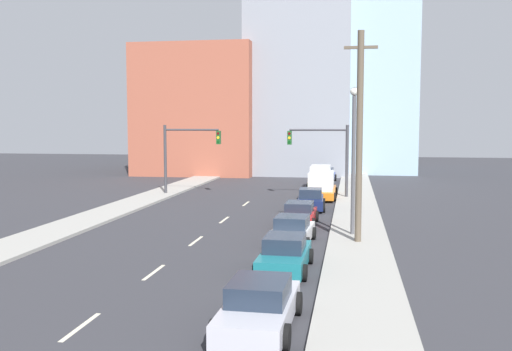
% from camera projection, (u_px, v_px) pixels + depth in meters
% --- Properties ---
extents(sidewalk_left, '(2.99, 91.25, 0.17)m').
position_uv_depth(sidewalk_left, '(185.00, 185.00, 55.09)').
color(sidewalk_left, '#9E9B93').
rests_on(sidewalk_left, ground).
extents(sidewalk_right, '(2.99, 91.25, 0.17)m').
position_uv_depth(sidewalk_right, '(355.00, 188.00, 52.41)').
color(sidewalk_right, '#9E9B93').
rests_on(sidewalk_right, ground).
extents(lane_stripe_at_8m, '(0.16, 2.40, 0.01)m').
position_uv_depth(lane_stripe_at_8m, '(81.00, 327.00, 16.63)').
color(lane_stripe_at_8m, beige).
rests_on(lane_stripe_at_8m, ground).
extents(lane_stripe_at_14m, '(0.16, 2.40, 0.01)m').
position_uv_depth(lane_stripe_at_14m, '(154.00, 272.00, 22.78)').
color(lane_stripe_at_14m, beige).
rests_on(lane_stripe_at_14m, ground).
extents(lane_stripe_at_20m, '(0.16, 2.40, 0.01)m').
position_uv_depth(lane_stripe_at_20m, '(196.00, 241.00, 28.91)').
color(lane_stripe_at_20m, beige).
rests_on(lane_stripe_at_20m, ground).
extents(lane_stripe_at_27m, '(0.16, 2.40, 0.01)m').
position_uv_depth(lane_stripe_at_27m, '(224.00, 220.00, 35.33)').
color(lane_stripe_at_27m, beige).
rests_on(lane_stripe_at_27m, ground).
extents(lane_stripe_at_34m, '(0.16, 2.40, 0.01)m').
position_uv_depth(lane_stripe_at_34m, '(246.00, 204.00, 42.58)').
color(lane_stripe_at_34m, beige).
rests_on(lane_stripe_at_34m, ground).
extents(building_brick_left, '(14.00, 16.00, 15.11)m').
position_uv_depth(building_brick_left, '(205.00, 111.00, 71.06)').
color(building_brick_left, '#9E513D').
rests_on(building_brick_left, ground).
extents(building_office_center, '(12.00, 20.00, 23.72)m').
position_uv_depth(building_office_center, '(303.00, 78.00, 72.66)').
color(building_office_center, gray).
rests_on(building_office_center, ground).
extents(building_glass_right, '(13.00, 20.00, 38.35)m').
position_uv_depth(building_glass_right, '(362.00, 23.00, 74.72)').
color(building_glass_right, '#99B7CC').
rests_on(building_glass_right, ground).
extents(traffic_signal_left, '(4.87, 0.35, 5.87)m').
position_uv_depth(traffic_signal_left, '(182.00, 149.00, 47.34)').
color(traffic_signal_left, '#38383D').
rests_on(traffic_signal_left, ground).
extents(traffic_signal_right, '(4.87, 0.35, 5.87)m').
position_uv_depth(traffic_signal_right, '(329.00, 150.00, 45.34)').
color(traffic_signal_right, '#38383D').
rests_on(traffic_signal_right, ground).
extents(utility_pole_right_mid, '(1.60, 0.32, 10.37)m').
position_uv_depth(utility_pole_right_mid, '(359.00, 137.00, 27.56)').
color(utility_pole_right_mid, brown).
rests_on(utility_pole_right_mid, ground).
extents(street_lamp, '(0.44, 0.44, 7.81)m').
position_uv_depth(street_lamp, '(354.00, 150.00, 29.50)').
color(street_lamp, '#4C4C51').
rests_on(street_lamp, ground).
extents(sedan_silver, '(2.21, 4.69, 1.45)m').
position_uv_depth(sedan_silver, '(259.00, 306.00, 16.40)').
color(sedan_silver, '#B2B2BC').
rests_on(sedan_silver, ground).
extents(sedan_teal, '(2.10, 4.48, 1.45)m').
position_uv_depth(sedan_teal, '(285.00, 255.00, 22.94)').
color(sedan_teal, '#196B75').
rests_on(sedan_teal, ground).
extents(sedan_white, '(2.21, 4.38, 1.40)m').
position_uv_depth(sedan_white, '(292.00, 231.00, 28.17)').
color(sedan_white, silver).
rests_on(sedan_white, ground).
extents(sedan_red, '(2.08, 4.54, 1.37)m').
position_uv_depth(sedan_red, '(299.00, 214.00, 33.42)').
color(sedan_red, red).
rests_on(sedan_red, ground).
extents(sedan_navy, '(2.18, 4.31, 1.47)m').
position_uv_depth(sedan_navy, '(311.00, 200.00, 39.64)').
color(sedan_navy, '#141E47').
rests_on(sedan_navy, ground).
extents(box_truck_orange, '(2.45, 6.25, 2.16)m').
position_uv_depth(box_truck_orange, '(321.00, 186.00, 45.63)').
color(box_truck_orange, orange).
rests_on(box_truck_orange, ground).
extents(box_truck_green, '(2.28, 5.69, 2.14)m').
position_uv_depth(box_truck_green, '(321.00, 178.00, 52.64)').
color(box_truck_green, '#1E6033').
rests_on(box_truck_green, ground).
extents(sedan_blue, '(2.31, 4.75, 1.48)m').
position_uv_depth(sedan_blue, '(325.00, 176.00, 58.48)').
color(sedan_blue, navy).
rests_on(sedan_blue, ground).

